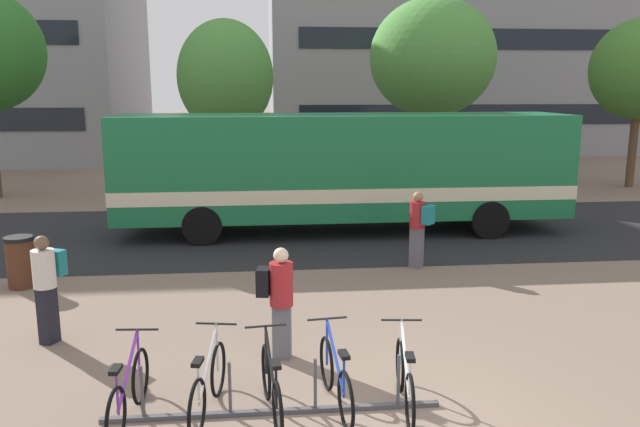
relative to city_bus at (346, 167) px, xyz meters
The scene contains 15 objects.
bus_lane_asphalt 2.04m from the city_bus, behind, with size 80.00×7.20×0.01m, color #232326.
city_bus is the anchor object (origin of this frame).
bike_rack 10.07m from the city_bus, 103.03° to the right, with size 4.11×0.08×0.70m.
parked_bicycle_purple_0 10.57m from the city_bus, 111.98° to the right, with size 0.52×1.72×0.99m.
parked_bicycle_silver_1 10.17m from the city_bus, 107.39° to the right, with size 0.52×1.71×0.99m.
parked_bicycle_black_2 10.11m from the city_bus, 103.01° to the right, with size 0.52×1.72×0.99m.
parked_bicycle_blue_3 9.79m from the city_bus, 98.68° to the right, with size 0.52×1.72×0.99m.
parked_bicycle_white_4 9.84m from the city_bus, 93.70° to the right, with size 0.52×1.72×0.99m.
commuter_teal_pack_0 3.92m from the city_bus, 73.44° to the right, with size 0.59×0.59×1.70m.
commuter_teal_pack_1 9.10m from the city_bus, 128.37° to the right, with size 0.50×0.60×1.71m.
commuter_black_pack_2 8.36m from the city_bus, 104.61° to the right, with size 0.57×0.39×1.67m.
trash_bin 8.34m from the city_bus, 149.15° to the right, with size 0.55×0.55×1.03m.
street_tree_0 10.03m from the city_bus, 60.82° to the left, with size 4.99×4.99×7.40m.
street_tree_1 14.38m from the city_bus, 28.33° to the left, with size 3.76×3.76×6.52m.
street_tree_2 9.26m from the city_bus, 113.44° to the left, with size 3.69×3.69×6.48m.
Camera 1 is at (-1.35, -6.38, 3.90)m, focal length 35.02 mm.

